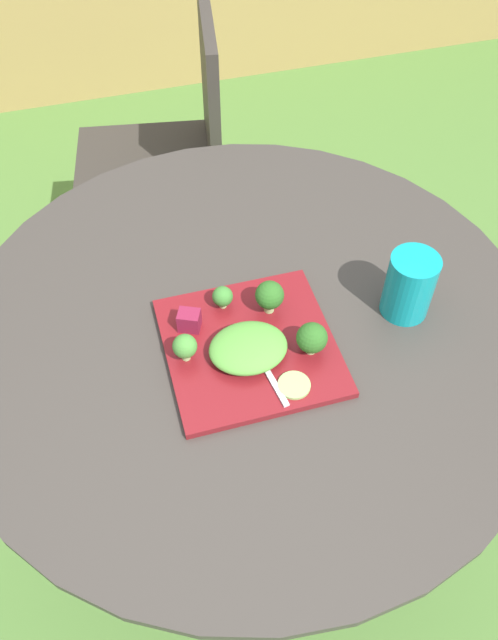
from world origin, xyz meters
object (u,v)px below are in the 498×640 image
Objects in this scene: drinking_glass at (409,288)px; fork at (262,364)px; patio_chair at (176,141)px; salad_plate at (250,347)px.

drinking_glass is 0.30m from fork.
fork is at bearing -168.09° from drinking_glass.
fork is (-0.29, -0.06, -0.04)m from drinking_glass.
fork is at bearing -91.86° from patio_chair.
fork is at bearing -80.22° from salad_plate.
patio_chair is 7.00× the size of drinking_glass.
fork reaches higher than salad_plate.
patio_chair is 1.03m from fork.
salad_plate is 0.05m from fork.
drinking_glass reaches higher than salad_plate.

